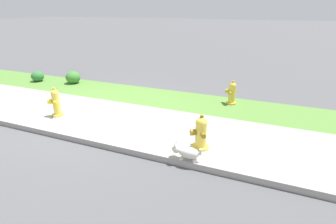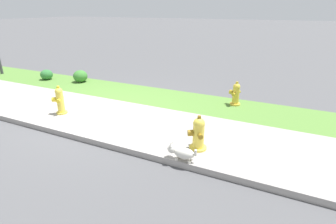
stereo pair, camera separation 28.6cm
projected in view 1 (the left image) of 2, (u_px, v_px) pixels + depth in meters
The scene contains 10 objects.
ground_plane at pixel (94, 116), 6.60m from camera, with size 120.00×120.00×0.00m, color #515154.
sidewalk_pavement at pixel (94, 116), 6.59m from camera, with size 18.00×2.26×0.01m, color #9E9993.
grass_verge at pixel (133, 94), 8.27m from camera, with size 18.00×1.66×0.01m, color #568438.
street_curb at pixel (58, 134), 5.54m from camera, with size 18.00×0.16×0.12m, color #9E9993.
fire_hydrant_far_end at pixel (56, 103), 6.48m from camera, with size 0.33×0.35×0.73m.
fire_hydrant_across_street at pixel (232, 93), 7.34m from camera, with size 0.34×0.37×0.67m.
fire_hydrant_by_grass_verge at pixel (201, 133), 4.97m from camera, with size 0.38×0.39×0.69m.
small_white_dog at pixel (186, 153), 4.46m from camera, with size 0.54×0.20×0.42m.
shrub_bush_far_verge at pixel (38, 76), 9.65m from camera, with size 0.44×0.44×0.38m.
shrub_bush_mid_verge at pixel (73, 77), 9.38m from camera, with size 0.51×0.51×0.43m.
Camera 1 is at (4.06, -4.90, 2.54)m, focal length 28.00 mm.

